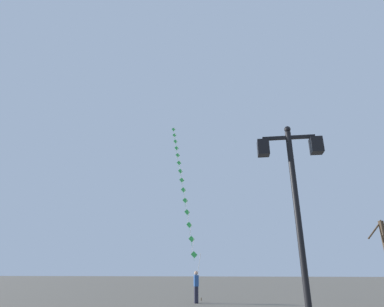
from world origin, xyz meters
TOP-DOWN VIEW (x-y plane):
  - ground_plane at (0.00, 20.00)m, footprint 160.00×160.00m
  - twin_lantern_lamp_post at (1.73, 6.93)m, footprint 1.56×0.28m
  - kite_train at (-4.36, 26.96)m, footprint 4.74×12.46m
  - kite_flyer at (-2.06, 18.74)m, footprint 0.34×0.63m

SIDE VIEW (x-z plane):
  - ground_plane at x=0.00m, z-range 0.00..0.00m
  - kite_flyer at x=-2.06m, z-range 0.05..1.76m
  - twin_lantern_lamp_post at x=1.73m, z-range 0.99..6.17m
  - kite_train at x=-4.36m, z-range 0.65..18.48m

